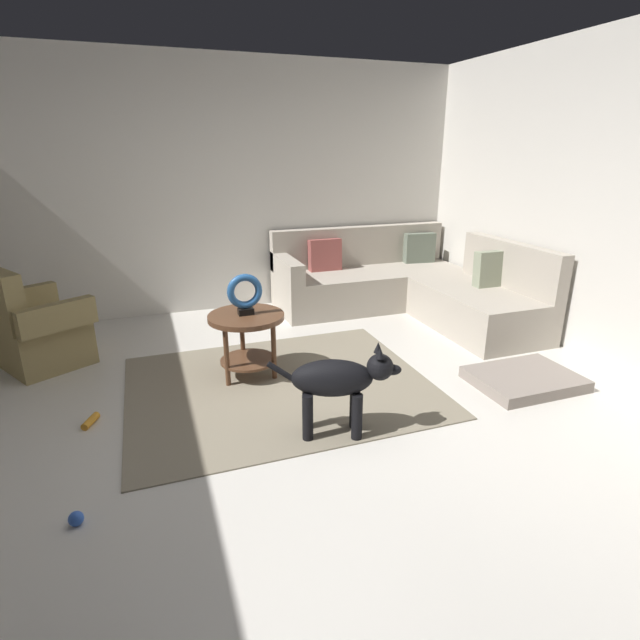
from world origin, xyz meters
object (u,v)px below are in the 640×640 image
object	(u,v)px
armchair	(36,331)
dog_toy_rope	(91,421)
dog_bed_mat	(524,379)
sectional_couch	(407,287)
side_table	(247,329)
torus_sculpture	(245,293)
dog	(339,382)
dog_toy_ball	(76,519)

from	to	relation	value
armchair	dog_toy_rope	size ratio (longest dim) A/B	5.96
dog_bed_mat	dog_toy_rope	distance (m)	3.23
sectional_couch	side_table	xyz separation A→B (m)	(-2.03, -1.07, 0.12)
sectional_couch	dog_toy_rope	bearing A→B (deg)	-155.89
torus_sculpture	dog_toy_rope	world-z (taller)	torus_sculpture
side_table	dog	distance (m)	1.10
dog_bed_mat	side_table	bearing A→B (deg)	156.76
sectional_couch	dog_bed_mat	world-z (taller)	sectional_couch
torus_sculpture	dog_toy_ball	world-z (taller)	torus_sculpture
side_table	dog	world-z (taller)	dog
sectional_couch	armchair	bearing A→B (deg)	-175.96
dog_toy_ball	dog_toy_rope	xyz separation A→B (m)	(-0.01, 1.01, -0.01)
side_table	torus_sculpture	world-z (taller)	torus_sculpture
sectional_couch	armchair	size ratio (longest dim) A/B	2.26
dog	side_table	bearing A→B (deg)	-142.09
side_table	dog_bed_mat	world-z (taller)	side_table
armchair	dog_toy_rope	world-z (taller)	armchair
dog_bed_mat	dog	size ratio (longest dim) A/B	0.97
sectional_couch	dog_toy_ball	size ratio (longest dim) A/B	30.40
dog_bed_mat	dog	bearing A→B (deg)	-174.14
dog_toy_rope	side_table	bearing A→B (deg)	17.43
sectional_couch	dog_bed_mat	xyz separation A→B (m)	(-0.01, -1.93, -0.25)
armchair	side_table	distance (m)	1.82
torus_sculpture	dog	distance (m)	1.15
side_table	dog_bed_mat	distance (m)	2.23
sectional_couch	dog_toy_rope	xyz separation A→B (m)	(-3.20, -1.43, -0.27)
dog_bed_mat	torus_sculpture	bearing A→B (deg)	156.76
side_table	dog_toy_rope	world-z (taller)	side_table
dog_toy_rope	torus_sculpture	bearing A→B (deg)	17.43
armchair	dog_bed_mat	xyz separation A→B (m)	(3.65, -1.68, -0.28)
torus_sculpture	dog_bed_mat	bearing A→B (deg)	-23.24
torus_sculpture	dog	xyz separation A→B (m)	(0.37, -1.04, -0.33)
sectional_couch	dog_toy_ball	world-z (taller)	sectional_couch
armchair	dog_bed_mat	bearing A→B (deg)	34.18
armchair	dog_toy_ball	size ratio (longest dim) A/B	13.44
dog	torus_sculpture	bearing A→B (deg)	-142.09
dog_bed_mat	dog_toy_ball	bearing A→B (deg)	-171.01
dog	dog_toy_ball	xyz separation A→B (m)	(-1.53, -0.33, -0.34)
dog_toy_ball	side_table	bearing A→B (deg)	49.80
torus_sculpture	dog	bearing A→B (deg)	-70.24
armchair	sectional_couch	bearing A→B (deg)	62.90
armchair	torus_sculpture	size ratio (longest dim) A/B	3.05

